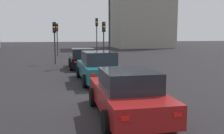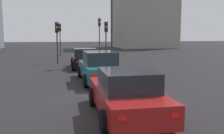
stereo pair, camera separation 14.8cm
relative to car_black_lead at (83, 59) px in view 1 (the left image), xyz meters
The scene contains 10 objects.
ground_plane 8.81m from the car_black_lead, behind, with size 160.00×160.00×0.20m, color black.
car_black_lead is the anchor object (origin of this frame).
car_teal_second 5.59m from the car_black_lead, behind, with size 4.72×2.09×1.62m.
car_red_third 11.41m from the car_black_lead, behind, with size 4.29×1.95×1.45m.
traffic_light_near_left 10.73m from the car_black_lead, 14.39° to the right, with size 0.32×0.28×4.36m.
traffic_light_near_right 4.82m from the car_black_lead, 30.98° to the right, with size 0.32×0.29×3.64m.
traffic_light_far_left 4.32m from the car_black_lead, 31.87° to the left, with size 0.32×0.29×3.55m.
traffic_light_far_right 11.66m from the car_black_lead, ahead, with size 0.32×0.29×3.77m.
street_lamp_kerbside 5.52m from the car_black_lead, 46.77° to the right, with size 0.56×0.36×8.71m.
building_facade_left 32.93m from the car_black_lead, 26.30° to the right, with size 9.70×10.66×17.48m, color gray.
Camera 1 is at (-9.78, 1.90, 2.49)m, focal length 40.01 mm.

